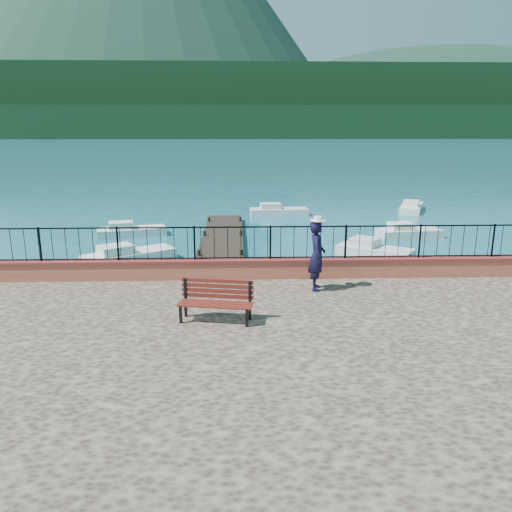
{
  "coord_description": "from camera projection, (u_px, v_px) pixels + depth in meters",
  "views": [
    {
      "loc": [
        -1.26,
        -10.4,
        5.47
      ],
      "look_at": [
        -0.78,
        2.0,
        2.3
      ],
      "focal_mm": 35.0,
      "sensor_mm": 36.0,
      "label": 1
    }
  ],
  "objects": [
    {
      "name": "parapet",
      "position": [
        280.0,
        268.0,
        14.68
      ],
      "size": [
        28.0,
        0.46,
        0.58
      ],
      "primitive_type": "cube",
      "color": "#B95F42",
      "rests_on": "promenade"
    },
    {
      "name": "boat_0",
      "position": [
        129.0,
        252.0,
        21.11
      ],
      "size": [
        3.9,
        3.2,
        0.8
      ],
      "primitive_type": "cube",
      "rotation": [
        0.0,
        0.0,
        0.59
      ],
      "color": "white",
      "rests_on": "ground"
    },
    {
      "name": "far_forest",
      "position": [
        238.0,
        123.0,
        299.7
      ],
      "size": [
        900.0,
        60.0,
        18.0
      ],
      "primitive_type": "cube",
      "color": "black",
      "rests_on": "ground"
    },
    {
      "name": "hat",
      "position": [
        318.0,
        219.0,
        13.19
      ],
      "size": [
        0.44,
        0.44,
        0.12
      ],
      "primitive_type": "cylinder",
      "color": "white",
      "rests_on": "person"
    },
    {
      "name": "companion_hill",
      "position": [
        433.0,
        134.0,
        561.76
      ],
      "size": [
        448.0,
        384.0,
        180.0
      ],
      "primitive_type": "ellipsoid",
      "color": "#142D23",
      "rests_on": "ground"
    },
    {
      "name": "person",
      "position": [
        317.0,
        256.0,
        13.44
      ],
      "size": [
        0.53,
        0.74,
        1.91
      ],
      "primitive_type": "imported",
      "rotation": [
        0.0,
        0.0,
        1.45
      ],
      "color": "black",
      "rests_on": "promenade"
    },
    {
      "name": "railing",
      "position": [
        281.0,
        243.0,
        14.49
      ],
      "size": [
        27.0,
        0.05,
        0.95
      ],
      "primitive_type": "cube",
      "color": "black",
      "rests_on": "parapet"
    },
    {
      "name": "boat_1",
      "position": [
        375.0,
        248.0,
        21.93
      ],
      "size": [
        3.4,
        2.95,
        0.8
      ],
      "primitive_type": "cube",
      "rotation": [
        0.0,
        0.0,
        -0.62
      ],
      "color": "silver",
      "rests_on": "ground"
    },
    {
      "name": "boat_5",
      "position": [
        412.0,
        205.0,
        34.18
      ],
      "size": [
        2.72,
        4.04,
        0.8
      ],
      "primitive_type": "cube",
      "rotation": [
        0.0,
        0.0,
        1.16
      ],
      "color": "silver",
      "rests_on": "ground"
    },
    {
      "name": "ground",
      "position": [
        293.0,
        374.0,
        11.47
      ],
      "size": [
        2000.0,
        2000.0,
        0.0
      ],
      "primitive_type": "plane",
      "color": "#19596B",
      "rests_on": "ground"
    },
    {
      "name": "foothills",
      "position": [
        238.0,
        105.0,
        354.57
      ],
      "size": [
        900.0,
        120.0,
        44.0
      ],
      "primitive_type": "cube",
      "color": "black",
      "rests_on": "ground"
    },
    {
      "name": "boat_3",
      "position": [
        132.0,
        228.0,
        26.19
      ],
      "size": [
        3.71,
        2.17,
        0.8
      ],
      "primitive_type": "cube",
      "rotation": [
        0.0,
        0.0,
        0.26
      ],
      "color": "silver",
      "rests_on": "ground"
    },
    {
      "name": "park_bench",
      "position": [
        216.0,
        309.0,
        11.36
      ],
      "size": [
        1.75,
        0.85,
        0.93
      ],
      "rotation": [
        0.0,
        0.0,
        -0.18
      ],
      "color": "black",
      "rests_on": "promenade"
    },
    {
      "name": "boat_2",
      "position": [
        409.0,
        230.0,
        25.86
      ],
      "size": [
        3.39,
        1.69,
        0.8
      ],
      "primitive_type": "cube",
      "rotation": [
        0.0,
        0.0,
        0.12
      ],
      "color": "silver",
      "rests_on": "ground"
    },
    {
      "name": "dock",
      "position": [
        221.0,
        248.0,
        22.98
      ],
      "size": [
        2.0,
        16.0,
        0.3
      ],
      "primitive_type": "cube",
      "color": "#2D231C",
      "rests_on": "ground"
    },
    {
      "name": "boat_4",
      "position": [
        279.0,
        209.0,
        32.54
      ],
      "size": [
        3.79,
        1.49,
        0.8
      ],
      "primitive_type": "cube",
      "rotation": [
        0.0,
        0.0,
        0.05
      ],
      "color": "silver",
      "rests_on": "ground"
    }
  ]
}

